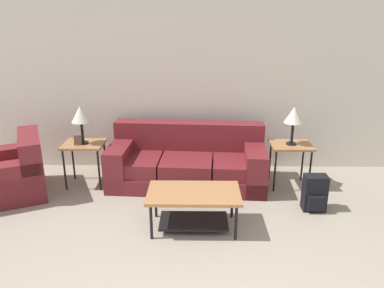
{
  "coord_description": "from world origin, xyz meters",
  "views": [
    {
      "loc": [
        -0.04,
        -1.6,
        2.29
      ],
      "look_at": [
        -0.1,
        2.67,
        0.8
      ],
      "focal_mm": 35.0,
      "sensor_mm": 36.0,
      "label": 1
    }
  ],
  "objects": [
    {
      "name": "coffee_table",
      "position": [
        -0.07,
        2.1,
        0.33
      ],
      "size": [
        1.02,
        0.58,
        0.45
      ],
      "color": "#A87042",
      "rests_on": "ground_plane"
    },
    {
      "name": "table_lamp_left",
      "position": [
        -1.59,
        3.21,
        1.01
      ],
      "size": [
        0.25,
        0.25,
        0.52
      ],
      "color": "black",
      "rests_on": "side_table_left"
    },
    {
      "name": "backpack",
      "position": [
        1.4,
        2.52,
        0.22
      ],
      "size": [
        0.27,
        0.25,
        0.45
      ],
      "color": "black",
      "rests_on": "ground_plane"
    },
    {
      "name": "wall_back",
      "position": [
        0.0,
        3.94,
        1.3
      ],
      "size": [
        8.78,
        0.06,
        2.6
      ],
      "color": "silver",
      "rests_on": "ground_plane"
    },
    {
      "name": "couch",
      "position": [
        -0.17,
        3.3,
        0.29
      ],
      "size": [
        2.2,
        1.04,
        0.82
      ],
      "color": "maroon",
      "rests_on": "ground_plane"
    },
    {
      "name": "side_table_left",
      "position": [
        -1.59,
        3.21,
        0.55
      ],
      "size": [
        0.55,
        0.45,
        0.62
      ],
      "color": "#A87042",
      "rests_on": "ground_plane"
    },
    {
      "name": "table_lamp_right",
      "position": [
        1.24,
        3.21,
        1.01
      ],
      "size": [
        0.25,
        0.25,
        0.52
      ],
      "color": "black",
      "rests_on": "side_table_right"
    },
    {
      "name": "armchair",
      "position": [
        -2.53,
        2.88,
        0.28
      ],
      "size": [
        1.29,
        1.27,
        0.8
      ],
      "color": "maroon",
      "rests_on": "ground_plane"
    },
    {
      "name": "side_table_right",
      "position": [
        1.24,
        3.21,
        0.55
      ],
      "size": [
        0.55,
        0.45,
        0.62
      ],
      "color": "#A87042",
      "rests_on": "ground_plane"
    },
    {
      "name": "picture_frame",
      "position": [
        -1.64,
        3.15,
        0.68
      ],
      "size": [
        0.1,
        0.04,
        0.13
      ],
      "color": "#4C3828",
      "rests_on": "side_table_left"
    }
  ]
}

